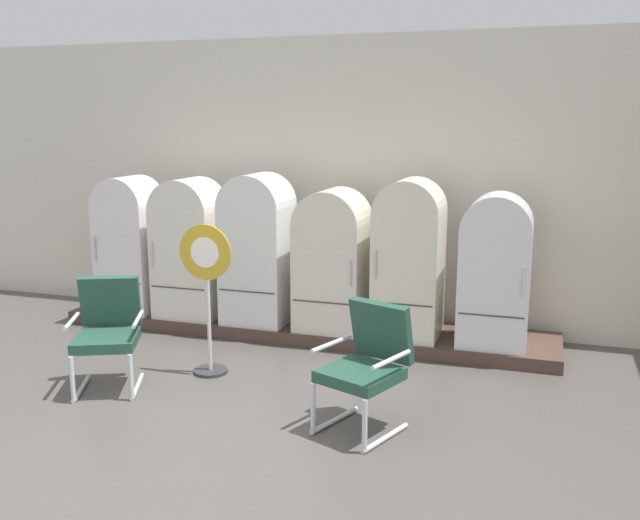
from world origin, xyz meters
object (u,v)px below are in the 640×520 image
object	(u,v)px
refrigerator_5	(496,266)
sign_stand	(207,298)
refrigerator_3	(333,256)
refrigerator_0	(130,240)
armchair_left	(108,328)
refrigerator_1	(190,244)
refrigerator_2	(258,244)
armchair_right	(368,360)
refrigerator_4	(409,254)

from	to	relation	value
refrigerator_5	sign_stand	world-z (taller)	refrigerator_5
refrigerator_3	refrigerator_0	bearing A→B (deg)	-178.90
refrigerator_5	refrigerator_0	bearing A→B (deg)	-179.69
armchair_left	sign_stand	size ratio (longest dim) A/B	0.69
refrigerator_0	refrigerator_5	xyz separation A→B (m)	(4.12, 0.02, -0.04)
refrigerator_1	refrigerator_2	distance (m)	0.83
refrigerator_3	armchair_left	distance (m)	2.43
refrigerator_0	refrigerator_5	world-z (taller)	refrigerator_0
refrigerator_0	armchair_right	bearing A→B (deg)	-30.24
refrigerator_5	sign_stand	bearing A→B (deg)	-152.38
armchair_left	sign_stand	world-z (taller)	sign_stand
refrigerator_1	refrigerator_3	world-z (taller)	refrigerator_1
refrigerator_5	armchair_right	bearing A→B (deg)	-112.01
refrigerator_1	refrigerator_3	distance (m)	1.68
refrigerator_2	refrigerator_4	size ratio (longest dim) A/B	1.01
refrigerator_0	armchair_right	world-z (taller)	refrigerator_0
refrigerator_5	armchair_left	size ratio (longest dim) A/B	1.54
refrigerator_3	refrigerator_1	bearing A→B (deg)	-178.98
refrigerator_1	refrigerator_5	distance (m)	3.36
refrigerator_3	sign_stand	xyz separation A→B (m)	(-0.80, -1.32, -0.19)
refrigerator_1	refrigerator_4	world-z (taller)	refrigerator_4
armchair_left	refrigerator_5	bearing A→B (deg)	30.25
refrigerator_3	refrigerator_5	distance (m)	1.68
refrigerator_1	refrigerator_3	size ratio (longest dim) A/B	1.05
armchair_right	sign_stand	xyz separation A→B (m)	(-1.69, 0.66, 0.19)
refrigerator_1	armchair_left	size ratio (longest dim) A/B	1.60
refrigerator_1	refrigerator_3	xyz separation A→B (m)	(1.68, 0.03, -0.04)
refrigerator_1	sign_stand	distance (m)	1.58
refrigerator_4	sign_stand	world-z (taller)	refrigerator_4
refrigerator_1	armchair_left	xyz separation A→B (m)	(0.18, -1.85, -0.42)
armchair_left	refrigerator_3	bearing A→B (deg)	51.42
refrigerator_4	sign_stand	bearing A→B (deg)	-140.96
armchair_right	sign_stand	distance (m)	1.82
refrigerator_2	refrigerator_3	world-z (taller)	refrigerator_2
refrigerator_3	sign_stand	size ratio (longest dim) A/B	1.05
armchair_right	sign_stand	size ratio (longest dim) A/B	0.69
refrigerator_0	refrigerator_1	bearing A→B (deg)	1.25
refrigerator_3	armchair_left	size ratio (longest dim) A/B	1.53
armchair_right	refrigerator_3	bearing A→B (deg)	114.03
refrigerator_2	refrigerator_4	xyz separation A→B (m)	(1.67, 0.01, -0.00)
armchair_left	armchair_right	xyz separation A→B (m)	(2.39, -0.11, 0.00)
refrigerator_1	refrigerator_5	world-z (taller)	refrigerator_1
armchair_right	sign_stand	bearing A→B (deg)	158.51
refrigerator_4	armchair_left	distance (m)	3.01
refrigerator_0	armchair_right	size ratio (longest dim) A/B	1.60
armchair_left	armchair_right	bearing A→B (deg)	-2.62
refrigerator_0	refrigerator_1	size ratio (longest dim) A/B	1.00
refrigerator_0	refrigerator_2	distance (m)	1.59
refrigerator_0	armchair_right	xyz separation A→B (m)	(3.33, -1.94, -0.43)
refrigerator_3	sign_stand	bearing A→B (deg)	-121.22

